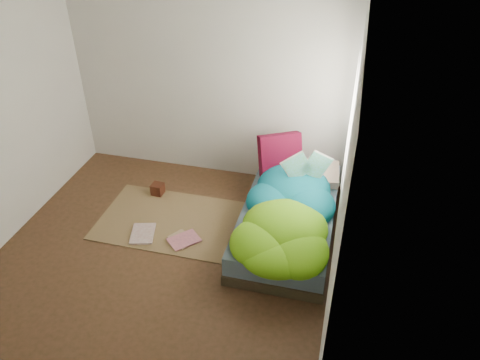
% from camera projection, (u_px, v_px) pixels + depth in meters
% --- Properties ---
extents(ground, '(3.50, 3.50, 0.00)m').
position_uv_depth(ground, '(163.00, 254.00, 4.99)').
color(ground, '#3F2E18').
rests_on(ground, ground).
extents(room_walls, '(3.54, 3.54, 2.62)m').
position_uv_depth(room_walls, '(148.00, 116.00, 4.08)').
color(room_walls, silver).
rests_on(room_walls, ground).
extents(bed, '(1.00, 2.00, 0.34)m').
position_uv_depth(bed, '(288.00, 219.00, 5.23)').
color(bed, '#382F1E').
rests_on(bed, ground).
extents(duvet, '(0.96, 1.84, 0.34)m').
position_uv_depth(duvet, '(287.00, 206.00, 4.86)').
color(duvet, '#076C78').
rests_on(duvet, bed).
extents(rug, '(1.60, 1.10, 0.01)m').
position_uv_depth(rug, '(169.00, 220.00, 5.46)').
color(rug, brown).
rests_on(rug, ground).
extents(pillow_floral, '(0.66, 0.44, 0.14)m').
position_uv_depth(pillow_floral, '(312.00, 174.00, 5.54)').
color(pillow_floral, silver).
rests_on(pillow_floral, bed).
extents(pillow_magenta, '(0.52, 0.38, 0.50)m').
position_uv_depth(pillow_magenta, '(280.00, 155.00, 5.55)').
color(pillow_magenta, '#430420').
rests_on(pillow_magenta, bed).
extents(open_book, '(0.46, 0.26, 0.28)m').
position_uv_depth(open_book, '(308.00, 159.00, 5.04)').
color(open_book, '#3C912F').
rests_on(open_book, duvet).
extents(wooden_box, '(0.15, 0.15, 0.14)m').
position_uv_depth(wooden_box, '(158.00, 189.00, 5.85)').
color(wooden_box, '#3B100D').
rests_on(wooden_box, rug).
extents(floor_book_a, '(0.34, 0.40, 0.03)m').
position_uv_depth(floor_book_a, '(131.00, 234.00, 5.23)').
color(floor_book_a, silver).
rests_on(floor_book_a, rug).
extents(floor_book_b, '(0.40, 0.40, 0.03)m').
position_uv_depth(floor_book_b, '(179.00, 234.00, 5.22)').
color(floor_book_b, '#DB7E83').
rests_on(floor_book_b, rug).
extents(floor_book_c, '(0.35, 0.33, 0.02)m').
position_uv_depth(floor_book_c, '(174.00, 244.00, 5.09)').
color(floor_book_c, tan).
rests_on(floor_book_c, rug).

